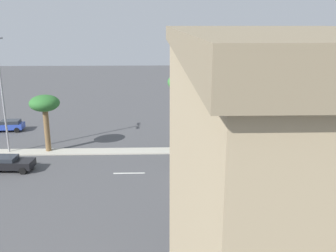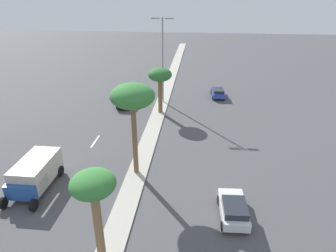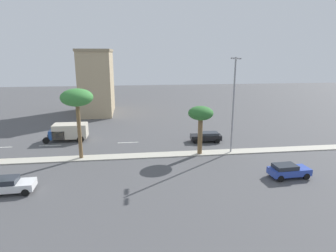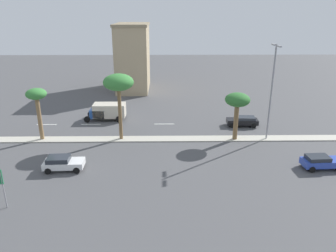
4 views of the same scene
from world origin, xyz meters
name	(u,v)px [view 1 (image 1 of 4)]	position (x,y,z in m)	size (l,w,h in m)	color
ground_plane	(72,152)	(0.00, 35.58, 0.00)	(160.00, 160.00, 0.00)	#4C4C4F
lane_stripe_right	(313,171)	(-5.75, 12.59, 0.01)	(0.20, 2.80, 0.01)	silver
lane_stripe_left	(245,172)	(-5.75, 18.84, 0.01)	(0.20, 2.80, 0.01)	silver
lane_stripe_inboard	(129,173)	(-5.75, 29.26, 0.01)	(0.20, 2.80, 0.01)	silver
directional_road_sign	(236,99)	(14.62, 15.48, 2.52)	(0.10, 1.65, 3.48)	gray
palm_tree_right	(283,100)	(-0.11, 13.97, 5.45)	(2.44, 2.44, 6.44)	olive
palm_tree_outboard	(186,84)	(-0.10, 23.83, 7.10)	(3.62, 3.62, 8.15)	brown
palm_tree_inboard	(45,105)	(0.24, 38.03, 4.93)	(3.01, 3.01, 5.88)	brown
street_lamp_trailing	(2,88)	(0.10, 42.04, 6.75)	(2.90, 0.24, 11.53)	gray
sedan_blue_near	(8,125)	(8.06, 45.19, 0.75)	(2.04, 4.08, 1.39)	#2D47AD
sedan_black_far	(8,163)	(-4.80, 40.21, 0.74)	(2.04, 4.35, 1.35)	black
sedan_white_inboard	(219,124)	(7.98, 18.93, 0.77)	(2.11, 4.05, 1.44)	silver
box_truck	(228,167)	(-7.87, 20.82, 1.31)	(2.70, 5.83, 2.40)	#234C99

